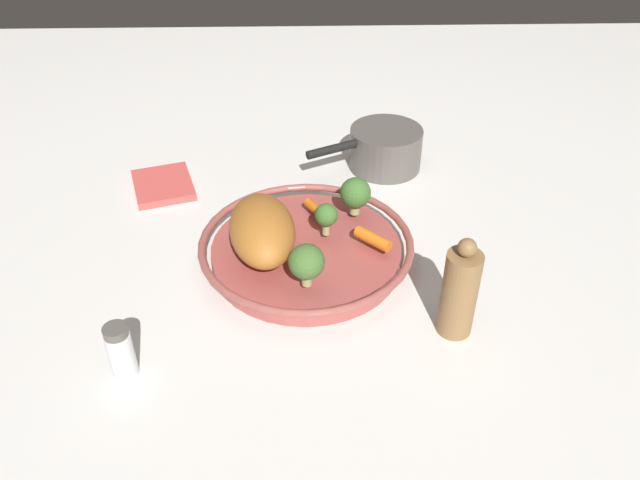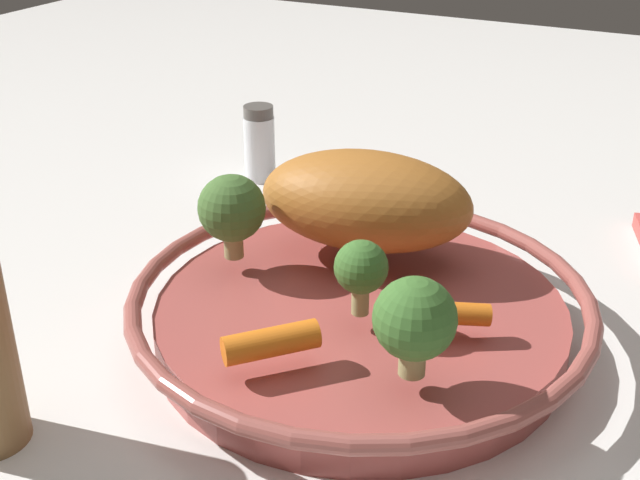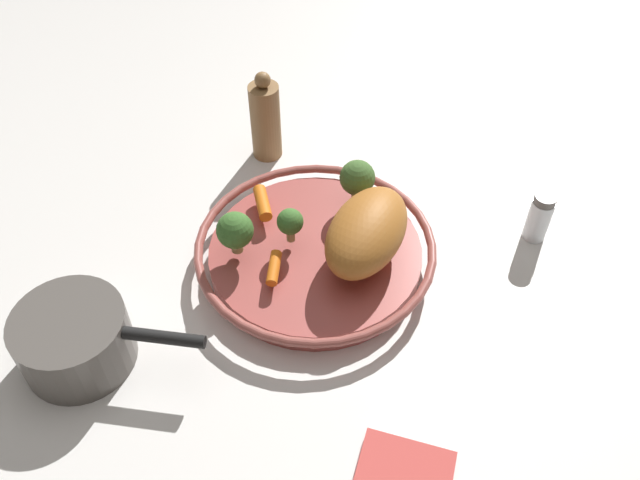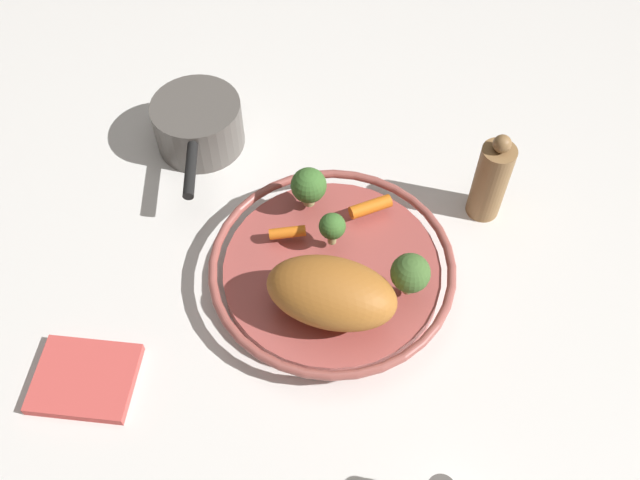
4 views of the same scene
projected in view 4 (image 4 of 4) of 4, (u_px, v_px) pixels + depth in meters
The scene contains 11 objects.
ground_plane at pixel (332, 280), 0.97m from camera, with size 2.29×2.29×0.00m, color silver.
serving_bowl at pixel (332, 271), 0.95m from camera, with size 0.34×0.34×0.04m.
roast_chicken_piece at pixel (331, 293), 0.86m from camera, with size 0.17×0.10×0.08m, color #AD6728.
baby_carrot_back at pixel (370, 207), 0.98m from camera, with size 0.02×0.02×0.06m, color orange.
baby_carrot_right at pixel (288, 232), 0.95m from camera, with size 0.02×0.02×0.05m, color orange.
broccoli_floret_mid at pixel (409, 276), 0.87m from camera, with size 0.05×0.05×0.07m.
broccoli_floret_small at pixel (309, 186), 0.96m from camera, with size 0.05×0.05×0.06m.
broccoli_floret_edge at pixel (332, 227), 0.92m from camera, with size 0.04×0.04×0.05m.
pepper_mill at pixel (491, 180), 0.98m from camera, with size 0.05×0.05×0.16m.
saucepan at pixel (198, 125), 1.09m from camera, with size 0.15×0.22×0.08m.
dish_towel at pixel (85, 379), 0.88m from camera, with size 0.13×0.10×0.01m, color #D14C47.
Camera 4 is at (-0.19, 0.48, 0.82)m, focal length 38.86 mm.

